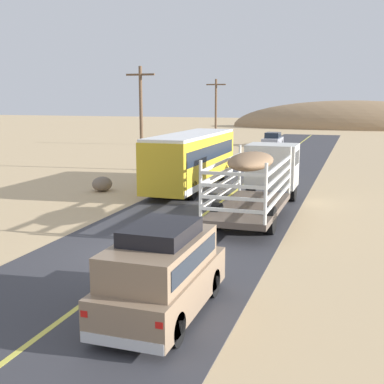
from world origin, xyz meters
name	(u,v)px	position (x,y,z in m)	size (l,w,h in m)	color
ground_plane	(150,255)	(0.00, 0.00, 0.00)	(240.00, 240.00, 0.00)	tan
road_surface	(150,255)	(0.00, 0.00, 0.01)	(8.00, 120.00, 0.02)	#38383D
road_centre_line	(150,255)	(0.00, 0.00, 0.02)	(0.16, 117.60, 0.00)	#D8CC4C
suv_near	(162,271)	(2.19, -4.33, 1.15)	(1.90, 4.62, 2.29)	#8C7259
livestock_truck	(265,172)	(2.34, 8.45, 1.79)	(2.53, 9.70, 3.02)	silver
bus	(192,159)	(-2.70, 12.59, 1.75)	(2.54, 10.00, 3.21)	gold
car_far	(273,140)	(-2.64, 41.06, 0.69)	(1.80, 4.40, 1.46)	silver
power_pole_mid	(141,115)	(-8.68, 18.81, 4.04)	(2.20, 0.24, 7.51)	brown
power_pole_far	(216,110)	(-8.68, 38.92, 3.94)	(2.20, 0.24, 7.32)	brown
boulder_near_shoulder	(102,184)	(-7.29, 10.13, 0.41)	(1.11, 1.26, 0.83)	#756656
distant_hill	(351,128)	(5.03, 79.66, 0.00)	(43.05, 16.41, 9.77)	#957553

